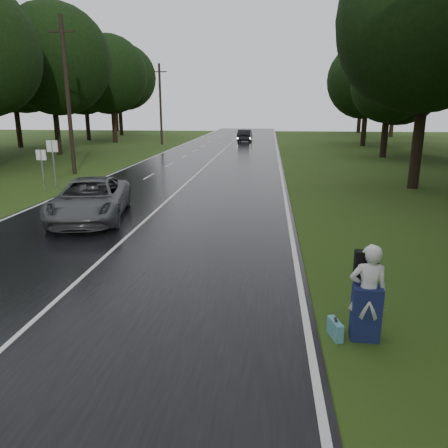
# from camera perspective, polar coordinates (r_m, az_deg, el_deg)

# --- Properties ---
(ground) EXTENTS (160.00, 160.00, 0.00)m
(ground) POSITION_cam_1_polar(r_m,az_deg,el_deg) (10.13, -24.41, -12.25)
(ground) COLOR #2C4514
(ground) RESTS_ON ground
(road) EXTENTS (12.00, 140.00, 0.04)m
(road) POSITION_cam_1_polar(r_m,az_deg,el_deg) (28.45, -4.09, 6.21)
(road) COLOR black
(road) RESTS_ON ground
(lane_center) EXTENTS (0.12, 140.00, 0.01)m
(lane_center) POSITION_cam_1_polar(r_m,az_deg,el_deg) (28.44, -4.09, 6.26)
(lane_center) COLOR silver
(lane_center) RESTS_ON road
(grey_car) EXTENTS (3.83, 6.29, 1.63)m
(grey_car) POSITION_cam_1_polar(r_m,az_deg,el_deg) (18.29, -17.36, 3.19)
(grey_car) COLOR #474A4C
(grey_car) RESTS_ON road
(far_car) EXTENTS (1.83, 4.96, 1.62)m
(far_car) POSITION_cam_1_polar(r_m,az_deg,el_deg) (58.97, 2.80, 11.68)
(far_car) COLOR black
(far_car) RESTS_ON road
(hitchhiker) EXTENTS (0.74, 0.67, 1.97)m
(hitchhiker) POSITION_cam_1_polar(r_m,az_deg,el_deg) (8.87, 18.52, -9.04)
(hitchhiker) COLOR silver
(hitchhiker) RESTS_ON ground
(suitcase) EXTENTS (0.27, 0.53, 0.37)m
(suitcase) POSITION_cam_1_polar(r_m,az_deg,el_deg) (9.05, 14.56, -13.38)
(suitcase) COLOR teal
(suitcase) RESTS_ON ground
(utility_pole_mid) EXTENTS (1.80, 0.28, 10.19)m
(utility_pole_mid) POSITION_cam_1_polar(r_m,az_deg,el_deg) (31.74, -19.24, 6.30)
(utility_pole_mid) COLOR black
(utility_pole_mid) RESTS_ON ground
(utility_pole_far) EXTENTS (1.80, 0.28, 9.62)m
(utility_pole_far) POSITION_cam_1_polar(r_m,az_deg,el_deg) (55.26, -8.25, 10.42)
(utility_pole_far) COLOR black
(utility_pole_far) RESTS_ON ground
(road_sign_a) EXTENTS (0.55, 0.10, 2.29)m
(road_sign_a) POSITION_cam_1_polar(r_m,az_deg,el_deg) (25.39, -22.71, 3.94)
(road_sign_a) COLOR white
(road_sign_a) RESTS_ON ground
(road_sign_b) EXTENTS (0.65, 0.10, 2.70)m
(road_sign_b) POSITION_cam_1_polar(r_m,az_deg,el_deg) (26.51, -21.41, 4.50)
(road_sign_b) COLOR white
(road_sign_b) RESTS_ON ground
(tree_left_e) EXTENTS (9.59, 9.59, 14.99)m
(tree_left_e) POSITION_cam_1_polar(r_m,az_deg,el_deg) (45.65, -21.03, 8.61)
(tree_left_e) COLOR black
(tree_left_e) RESTS_ON ground
(tree_left_f) EXTENTS (9.36, 9.36, 14.63)m
(tree_left_f) POSITION_cam_1_polar(r_m,az_deg,el_deg) (59.72, -14.25, 10.47)
(tree_left_f) COLOR black
(tree_left_f) RESTS_ON ground
(tree_right_d) EXTENTS (10.08, 10.08, 15.75)m
(tree_right_d) POSITION_cam_1_polar(r_m,az_deg,el_deg) (26.93, 23.77, 4.41)
(tree_right_d) COLOR black
(tree_right_d) RESTS_ON ground
(tree_right_e) EXTENTS (7.52, 7.52, 11.75)m
(tree_right_e) POSITION_cam_1_polar(r_m,az_deg,el_deg) (43.02, 20.34, 8.33)
(tree_right_e) COLOR black
(tree_right_e) RESTS_ON ground
(tree_right_f) EXTENTS (8.20, 8.20, 12.81)m
(tree_right_f) POSITION_cam_1_polar(r_m,az_deg,el_deg) (55.26, 17.95, 9.85)
(tree_right_f) COLOR black
(tree_right_f) RESTS_ON ground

